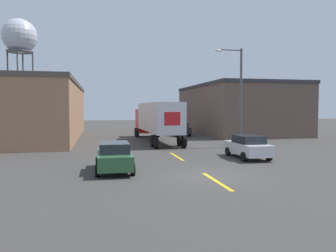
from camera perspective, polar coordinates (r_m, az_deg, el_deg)
The scene contains 10 objects.
ground_plane at distance 17.00m, azimuth 6.97°, elevation -8.63°, with size 160.00×160.00×0.00m, color #3D3A38.
road_centerline at distance 23.53m, azimuth 1.50°, elevation -5.32°, with size 0.20×20.17×0.01m.
warehouse_left at distance 40.33m, azimuth -22.62°, elevation 2.46°, with size 10.54×25.40×6.33m.
warehouse_right at distance 47.13m, azimuth 11.74°, elevation 2.91°, with size 11.74×20.13×6.68m.
semi_truck at distance 33.91m, azimuth -2.09°, elevation 1.34°, with size 3.15×14.00×3.99m.
parked_car_right_far at distance 41.42m, azimuth 2.14°, elevation -0.54°, with size 2.00×4.29×1.60m.
parked_car_right_near at distance 23.29m, azimuth 13.72°, elevation -3.47°, with size 2.00×4.29×1.60m.
parked_car_left_near at distance 18.18m, azimuth -9.38°, elevation -5.25°, with size 2.00×4.29×1.60m.
water_tower at distance 69.70m, azimuth -24.43°, elevation 13.90°, with size 6.40×6.40×20.27m.
street_lamp at distance 29.39m, azimuth 12.10°, elevation 6.00°, with size 2.51×0.32×8.64m.
Camera 1 is at (-5.40, -15.74, 3.45)m, focal length 35.00 mm.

